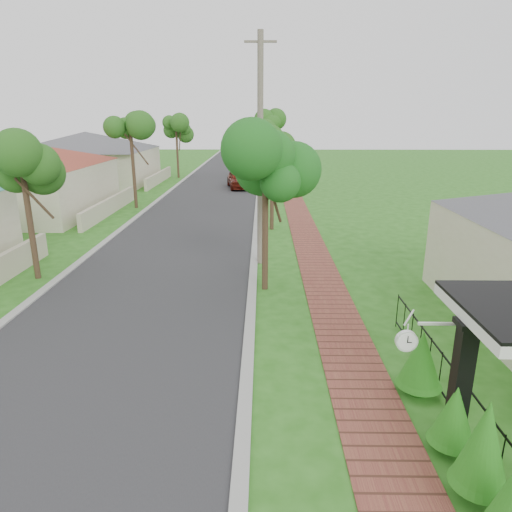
% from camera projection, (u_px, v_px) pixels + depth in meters
% --- Properties ---
extents(ground, '(160.00, 160.00, 0.00)m').
position_uv_depth(ground, '(214.00, 409.00, 9.52)').
color(ground, '#286417').
rests_on(ground, ground).
extents(road, '(7.00, 120.00, 0.02)m').
position_uv_depth(road, '(199.00, 214.00, 28.69)').
color(road, '#28282B').
rests_on(road, ground).
extents(kerb_right, '(0.30, 120.00, 0.10)m').
position_uv_depth(kerb_right, '(257.00, 214.00, 28.64)').
color(kerb_right, '#9E9E99').
rests_on(kerb_right, ground).
extents(kerb_left, '(0.30, 120.00, 0.10)m').
position_uv_depth(kerb_left, '(141.00, 214.00, 28.74)').
color(kerb_left, '#9E9E99').
rests_on(kerb_left, ground).
extents(sidewalk, '(1.50, 120.00, 0.03)m').
position_uv_depth(sidewalk, '(298.00, 214.00, 28.60)').
color(sidewalk, brown).
rests_on(sidewalk, ground).
extents(porch_post, '(0.48, 0.48, 2.52)m').
position_uv_depth(porch_post, '(459.00, 392.00, 8.17)').
color(porch_post, black).
rests_on(porch_post, ground).
extents(picket_fence, '(0.03, 8.02, 1.00)m').
position_uv_depth(picket_fence, '(453.00, 389.00, 9.30)').
color(picket_fence, black).
rests_on(picket_fence, ground).
extents(street_trees, '(10.70, 37.65, 5.89)m').
position_uv_depth(street_trees, '(211.00, 135.00, 33.91)').
color(street_trees, '#382619').
rests_on(street_trees, ground).
extents(hedge_row, '(0.87, 4.80, 1.90)m').
position_uv_depth(hedge_row, '(464.00, 427.00, 7.74)').
color(hedge_row, '#125B12').
rests_on(hedge_row, ground).
extents(far_house_red, '(15.56, 15.56, 4.60)m').
position_uv_depth(far_house_red, '(5.00, 176.00, 28.18)').
color(far_house_red, beige).
rests_on(far_house_red, ground).
extents(far_house_grey, '(15.56, 15.56, 4.60)m').
position_uv_depth(far_house_grey, '(88.00, 157.00, 41.57)').
color(far_house_grey, beige).
rests_on(far_house_grey, ground).
extents(parked_car_red, '(2.61, 4.88, 1.58)m').
position_uv_depth(parked_car_red, '(239.00, 179.00, 38.92)').
color(parked_car_red, '#58160D').
rests_on(parked_car_red, ground).
extents(parked_car_white, '(1.55, 4.09, 1.33)m').
position_uv_depth(parked_car_white, '(244.00, 171.00, 45.76)').
color(parked_car_white, silver).
rests_on(parked_car_white, ground).
extents(near_tree, '(2.00, 2.00, 5.12)m').
position_uv_depth(near_tree, '(266.00, 173.00, 15.01)').
color(near_tree, '#382619').
rests_on(near_tree, ground).
extents(utility_pole, '(1.20, 0.24, 8.88)m').
position_uv_depth(utility_pole, '(260.00, 153.00, 17.76)').
color(utility_pole, '#75695B').
rests_on(utility_pole, ground).
extents(station_clock, '(1.05, 0.13, 0.58)m').
position_uv_depth(station_clock, '(409.00, 339.00, 8.33)').
color(station_clock, white).
rests_on(station_clock, ground).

